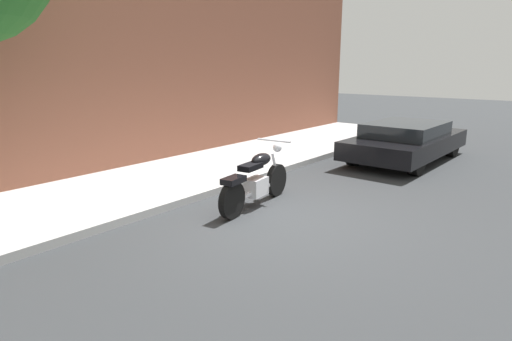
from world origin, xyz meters
The scene contains 4 objects.
ground_plane centered at (0.00, 0.00, 0.00)m, with size 60.00×60.00×0.00m, color #303335.
sidewalk centered at (0.00, 3.17, 0.07)m, with size 21.44×2.98×0.14m, color #B0B0B0.
motorcycle centered at (0.29, 0.66, 0.46)m, with size 2.13×0.70×1.12m.
parked_car_black centered at (5.69, -0.06, 0.55)m, with size 4.31×1.95×1.03m.
Camera 1 is at (-5.46, -3.97, 2.47)m, focal length 30.15 mm.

